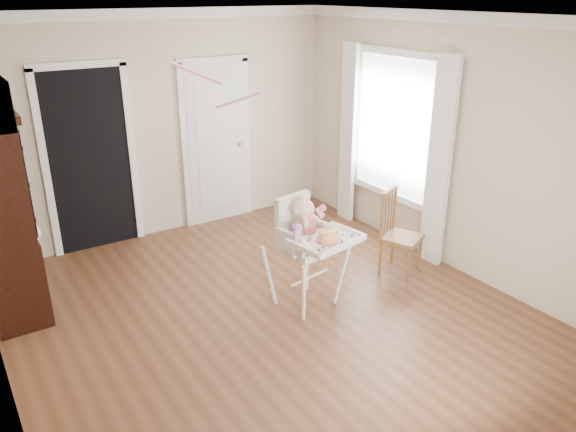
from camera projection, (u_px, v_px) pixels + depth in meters
floor at (270, 316)px, 5.36m from camera, size 5.00×5.00×0.00m
ceiling at (266, 17)px, 4.34m from camera, size 5.00×5.00×0.00m
wall_back at (162, 127)px, 6.80m from camera, size 4.50×0.00×4.50m
wall_right at (449, 145)px, 5.99m from camera, size 0.00×5.00×5.00m
crown_molding at (266, 25)px, 4.37m from camera, size 4.50×5.00×0.12m
doorway at (90, 157)px, 6.42m from camera, size 1.06×0.05×2.22m
closet_door at (216, 145)px, 7.25m from camera, size 0.96×0.09×2.13m
window_right at (392, 137)px, 6.59m from camera, size 0.13×1.84×2.30m
high_chair at (306, 240)px, 5.32m from camera, size 0.76×0.89×1.12m
baby at (305, 224)px, 5.28m from camera, size 0.35×0.26×0.48m
cake at (328, 236)px, 5.05m from camera, size 0.23×0.23×0.10m
sippy_cup at (296, 233)px, 5.06m from camera, size 0.07×0.07×0.18m
china_cabinet at (0, 214)px, 5.14m from camera, size 0.52×1.16×1.96m
dining_chair at (399, 235)px, 6.04m from camera, size 0.50×0.50×0.93m
streamer at (197, 73)px, 4.30m from camera, size 0.26×0.44×0.15m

